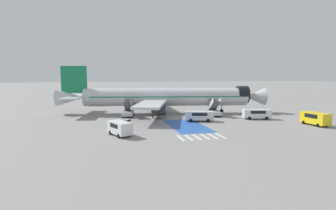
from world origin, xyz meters
name	(u,v)px	position (x,y,z in m)	size (l,w,h in m)	color
ground_plane	(165,113)	(0.00, 0.00, 0.00)	(600.00, 600.00, 0.00)	gray
apron_leadline_yellow	(166,113)	(0.27, -0.11, 0.00)	(0.20, 81.08, 0.01)	gold
apron_stand_patch_blue	(187,126)	(0.27, -15.90, 0.00)	(5.87, 12.65, 0.01)	#2856A8
apron_walkway_bar_0	(181,138)	(-3.33, -24.17, 0.00)	(0.44, 3.60, 0.01)	silver
apron_walkway_bar_1	(189,137)	(-2.13, -24.17, 0.00)	(0.44, 3.60, 0.01)	silver
apron_walkway_bar_2	(197,137)	(-0.93, -24.17, 0.00)	(0.44, 3.60, 0.01)	silver
apron_walkway_bar_3	(205,137)	(0.27, -24.17, 0.00)	(0.44, 3.60, 0.01)	silver
apron_walkway_bar_4	(213,136)	(1.47, -24.17, 0.00)	(0.44, 3.60, 0.01)	silver
apron_walkway_bar_5	(220,136)	(2.67, -24.17, 0.00)	(0.44, 3.60, 0.01)	silver
airliner	(164,97)	(-0.31, 0.00, 3.69)	(47.55, 32.84, 10.78)	silver
boarding_stairs_forward	(214,111)	(9.46, -6.47, 1.01)	(3.04, 5.49, 4.18)	#ADB2BA
boarding_stairs_aft	(128,112)	(-8.77, -3.09, 1.02)	(3.04, 5.49, 4.23)	#ADB2BA
fuel_tanker	(132,98)	(-5.33, 22.60, 1.73)	(9.00, 3.34, 3.44)	#38383D
service_van_0	(199,115)	(3.87, -12.08, 1.15)	(5.57, 3.38, 1.90)	silver
service_van_1	(315,118)	(22.11, -20.71, 1.34)	(2.50, 4.96, 2.25)	yellow
service_van_2	(120,127)	(-11.44, -20.68, 1.22)	(3.51, 4.70, 2.04)	silver
service_van_3	(257,113)	(15.93, -12.45, 1.18)	(5.68, 3.07, 1.94)	silver
baggage_cart	(125,120)	(-9.89, -8.75, 0.26)	(2.56, 3.00, 0.87)	gray
ground_crew_0	(153,113)	(-4.00, -6.07, 1.09)	(0.31, 0.47, 1.87)	#191E38
ground_crew_1	(161,111)	(-1.62, -3.50, 0.92)	(0.45, 0.26, 1.61)	#2D2D33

